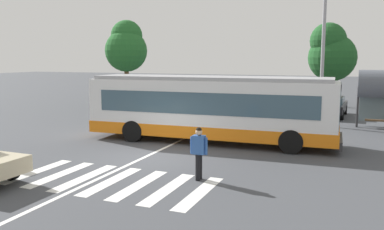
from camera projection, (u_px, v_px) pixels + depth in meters
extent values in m
plane|color=#424449|center=(150.00, 158.00, 15.92)|extent=(160.00, 160.00, 0.00)
cylinder|color=black|center=(296.00, 132.00, 18.73)|extent=(1.01, 0.34, 1.00)
cylinder|color=black|center=(291.00, 142.00, 16.54)|extent=(1.01, 0.34, 1.00)
cylinder|color=black|center=(154.00, 124.00, 21.14)|extent=(1.01, 0.34, 1.00)
cylinder|color=black|center=(133.00, 131.00, 18.95)|extent=(1.01, 0.34, 1.00)
cube|color=white|center=(210.00, 107.00, 18.76)|extent=(11.41, 3.02, 2.55)
cube|color=orange|center=(210.00, 129.00, 18.90)|extent=(11.52, 3.05, 0.55)
cube|color=#3D5666|center=(210.00, 101.00, 18.72)|extent=(10.05, 3.01, 0.96)
cube|color=#3D5666|center=(339.00, 108.00, 16.85)|extent=(0.13, 2.24, 1.63)
cube|color=black|center=(341.00, 87.00, 16.72)|extent=(0.14, 1.94, 0.28)
cube|color=#99999E|center=(210.00, 78.00, 18.57)|extent=(10.95, 2.80, 0.16)
cube|color=#28282B|center=(341.00, 141.00, 17.00)|extent=(0.23, 2.55, 0.36)
cylinder|color=black|center=(200.00, 166.00, 13.08)|extent=(0.16, 0.16, 0.85)
cylinder|color=black|center=(198.00, 168.00, 12.91)|extent=(0.16, 0.16, 0.85)
cube|color=#2D569E|center=(199.00, 145.00, 12.89)|extent=(0.41, 0.28, 0.60)
cylinder|color=#2D569E|center=(192.00, 145.00, 12.98)|extent=(0.10, 0.10, 0.55)
cylinder|color=#2D569E|center=(206.00, 146.00, 12.82)|extent=(0.10, 0.10, 0.55)
sphere|color=tan|center=(199.00, 132.00, 12.84)|extent=(0.22, 0.22, 0.22)
sphere|color=black|center=(199.00, 130.00, 12.83)|extent=(0.19, 0.19, 0.19)
cylinder|color=black|center=(11.00, 170.00, 12.98)|extent=(0.64, 0.21, 0.64)
cylinder|color=black|center=(182.00, 102.00, 32.99)|extent=(0.24, 0.65, 0.64)
cylinder|color=black|center=(201.00, 103.00, 32.28)|extent=(0.24, 0.65, 0.64)
cylinder|color=black|center=(165.00, 106.00, 30.50)|extent=(0.24, 0.65, 0.64)
cylinder|color=black|center=(185.00, 107.00, 29.79)|extent=(0.24, 0.65, 0.64)
cube|color=#234293|center=(184.00, 101.00, 31.34)|extent=(2.08, 4.60, 0.52)
cube|color=#3D5666|center=(183.00, 94.00, 31.20)|extent=(1.72, 2.25, 0.44)
cube|color=#234293|center=(183.00, 92.00, 31.17)|extent=(1.64, 2.07, 0.09)
cylinder|color=black|center=(214.00, 104.00, 32.06)|extent=(0.23, 0.65, 0.64)
cylinder|color=black|center=(234.00, 105.00, 31.38)|extent=(0.23, 0.65, 0.64)
cylinder|color=black|center=(201.00, 107.00, 29.55)|extent=(0.23, 0.65, 0.64)
cylinder|color=black|center=(222.00, 109.00, 28.86)|extent=(0.23, 0.65, 0.64)
cube|color=#AD1E1E|center=(218.00, 102.00, 30.42)|extent=(2.00, 4.57, 0.52)
cube|color=#3D5666|center=(218.00, 96.00, 30.27)|extent=(1.69, 2.22, 0.44)
cube|color=#AD1E1E|center=(218.00, 93.00, 30.24)|extent=(1.61, 2.04, 0.09)
cylinder|color=black|center=(248.00, 106.00, 30.79)|extent=(0.21, 0.64, 0.64)
cylinder|color=black|center=(270.00, 106.00, 30.19)|extent=(0.21, 0.64, 0.64)
cylinder|color=black|center=(239.00, 110.00, 28.22)|extent=(0.21, 0.64, 0.64)
cylinder|color=black|center=(263.00, 111.00, 27.62)|extent=(0.21, 0.64, 0.64)
cube|color=#B7BABF|center=(255.00, 104.00, 29.16)|extent=(1.89, 4.53, 0.52)
cube|color=#3D5666|center=(255.00, 97.00, 29.01)|extent=(1.63, 2.18, 0.44)
cube|color=#B7BABF|center=(255.00, 95.00, 28.98)|extent=(1.56, 2.00, 0.09)
cylinder|color=black|center=(285.00, 107.00, 29.60)|extent=(0.22, 0.64, 0.64)
cylinder|color=black|center=(308.00, 109.00, 28.94)|extent=(0.22, 0.64, 0.64)
cylinder|color=black|center=(277.00, 112.00, 27.07)|extent=(0.22, 0.64, 0.64)
cylinder|color=black|center=(303.00, 113.00, 26.41)|extent=(0.22, 0.64, 0.64)
cube|color=#38383D|center=(293.00, 106.00, 27.96)|extent=(1.93, 4.54, 0.52)
cube|color=#3D5666|center=(293.00, 99.00, 27.81)|extent=(1.65, 2.20, 0.44)
cube|color=#38383D|center=(294.00, 96.00, 27.79)|extent=(1.58, 2.02, 0.09)
cylinder|color=black|center=(320.00, 109.00, 28.88)|extent=(0.23, 0.65, 0.64)
cylinder|color=black|center=(345.00, 110.00, 28.19)|extent=(0.23, 0.65, 0.64)
cylinder|color=black|center=(315.00, 113.00, 26.36)|extent=(0.23, 0.65, 0.64)
cylinder|color=black|center=(342.00, 115.00, 25.68)|extent=(0.23, 0.65, 0.64)
cube|color=black|center=(331.00, 107.00, 27.23)|extent=(2.01, 4.57, 0.52)
cube|color=#3D5666|center=(331.00, 100.00, 27.08)|extent=(1.69, 2.23, 0.44)
cube|color=black|center=(331.00, 97.00, 27.06)|extent=(1.61, 2.04, 0.09)
cylinder|color=#28282B|center=(358.00, 107.00, 22.85)|extent=(0.12, 0.12, 2.30)
cylinder|color=#939399|center=(323.00, 51.00, 22.91)|extent=(0.20, 0.20, 8.55)
cylinder|color=brown|center=(127.00, 86.00, 33.09)|extent=(0.36, 0.36, 3.31)
sphere|color=#236028|center=(126.00, 51.00, 32.70)|extent=(3.40, 3.40, 3.40)
sphere|color=#236028|center=(127.00, 36.00, 32.79)|extent=(2.55, 2.55, 2.55)
cylinder|color=brown|center=(331.00, 90.00, 32.84)|extent=(0.36, 0.36, 2.61)
sphere|color=#1E5123|center=(332.00, 57.00, 32.47)|extent=(3.81, 3.81, 3.81)
sphere|color=#1E5123|center=(328.00, 41.00, 32.19)|extent=(2.86, 2.86, 2.86)
cube|color=silver|center=(37.00, 171.00, 14.02)|extent=(0.45, 3.19, 0.01)
cube|color=silver|center=(60.00, 174.00, 13.64)|extent=(0.45, 3.19, 0.01)
cube|color=silver|center=(85.00, 178.00, 13.27)|extent=(0.45, 3.19, 0.01)
cube|color=silver|center=(111.00, 181.00, 12.89)|extent=(0.45, 3.19, 0.01)
cube|color=silver|center=(139.00, 185.00, 12.52)|extent=(0.45, 3.19, 0.01)
cube|color=silver|center=(168.00, 189.00, 12.14)|extent=(0.45, 3.19, 0.01)
cube|color=silver|center=(200.00, 193.00, 11.77)|extent=(0.45, 3.19, 0.01)
cube|color=silver|center=(167.00, 147.00, 17.85)|extent=(0.16, 24.00, 0.01)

